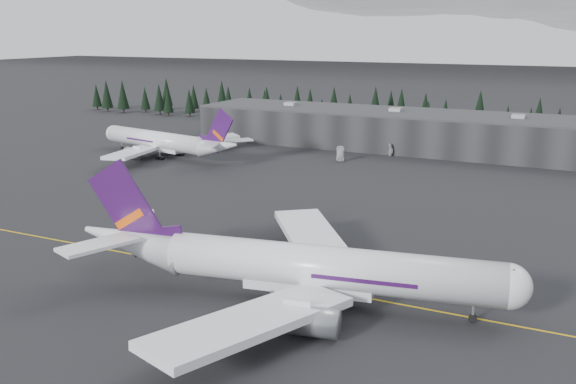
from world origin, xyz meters
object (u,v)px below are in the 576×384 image
at_px(terminal, 424,131).
at_px(jet_main, 291,265).
at_px(gse_vehicle_a, 340,159).
at_px(jet_parked, 167,142).
at_px(gse_vehicle_b, 391,154).

xyz_separation_m(terminal, jet_main, (14.06, -132.95, -0.58)).
distance_m(terminal, jet_main, 133.69).
bearing_deg(gse_vehicle_a, jet_main, -85.94).
xyz_separation_m(terminal, jet_parked, (-70.32, -49.04, -1.33)).
bearing_deg(gse_vehicle_a, jet_parked, -174.98).
xyz_separation_m(jet_main, gse_vehicle_a, (-31.80, 101.38, -5.02)).
relative_size(jet_main, jet_parked, 1.16).
relative_size(terminal, gse_vehicle_a, 31.89).
bearing_deg(terminal, jet_parked, -145.11).
relative_size(jet_main, gse_vehicle_b, 16.31).
bearing_deg(gse_vehicle_b, jet_parked, -84.47).
distance_m(terminal, jet_parked, 85.74).
xyz_separation_m(jet_main, jet_parked, (-84.38, 83.91, -0.75)).
bearing_deg(terminal, jet_main, -83.96).
xyz_separation_m(terminal, gse_vehicle_b, (-6.46, -15.93, -5.58)).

